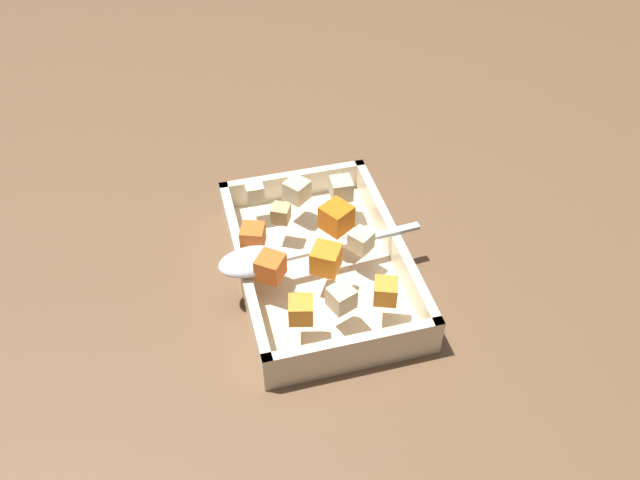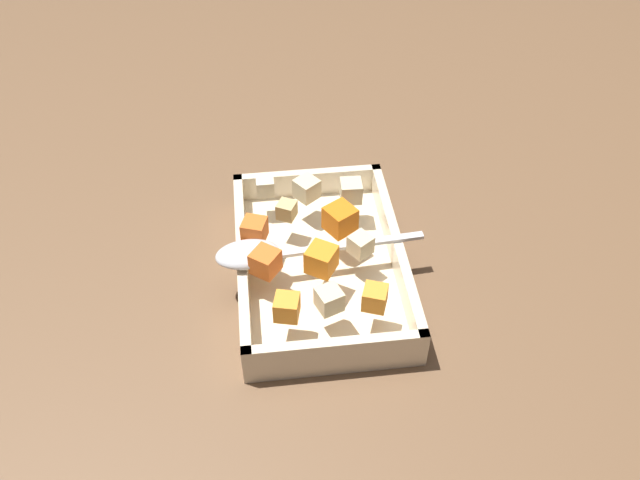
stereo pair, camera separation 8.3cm
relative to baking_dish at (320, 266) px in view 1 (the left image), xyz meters
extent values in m
plane|color=brown|center=(0.01, -0.02, -0.02)|extent=(4.00, 4.00, 0.00)
cube|color=beige|center=(0.00, 0.00, -0.01)|extent=(0.31, 0.21, 0.01)
cube|color=beige|center=(0.00, -0.10, 0.02)|extent=(0.31, 0.01, 0.04)
cube|color=beige|center=(0.00, 0.10, 0.02)|extent=(0.31, 0.01, 0.04)
cube|color=beige|center=(-0.15, 0.00, 0.02)|extent=(0.01, 0.21, 0.04)
cube|color=beige|center=(0.15, 0.00, 0.02)|extent=(0.01, 0.21, 0.04)
cube|color=orange|center=(-0.04, 0.00, 0.05)|extent=(0.04, 0.04, 0.03)
cube|color=orange|center=(0.02, 0.08, 0.05)|extent=(0.04, 0.04, 0.03)
cube|color=orange|center=(-0.03, 0.07, 0.05)|extent=(0.04, 0.04, 0.03)
cube|color=orange|center=(-0.11, 0.05, 0.05)|extent=(0.03, 0.03, 0.03)
cube|color=orange|center=(-0.10, -0.05, 0.05)|extent=(0.03, 0.03, 0.03)
cube|color=orange|center=(0.03, -0.03, 0.05)|extent=(0.05, 0.05, 0.03)
cube|color=beige|center=(-0.02, -0.05, 0.05)|extent=(0.03, 0.03, 0.02)
cube|color=beige|center=(-0.10, 0.00, 0.05)|extent=(0.03, 0.03, 0.03)
cube|color=beige|center=(0.11, 0.06, 0.05)|extent=(0.02, 0.02, 0.02)
cube|color=tan|center=(0.06, 0.04, 0.05)|extent=(0.03, 0.03, 0.02)
cube|color=beige|center=(0.10, 0.01, 0.05)|extent=(0.04, 0.04, 0.03)
cube|color=beige|center=(0.08, -0.05, 0.05)|extent=(0.03, 0.03, 0.03)
ellipsoid|color=silver|center=(-0.01, 0.09, 0.05)|extent=(0.05, 0.08, 0.02)
cube|color=silver|center=(0.00, -0.04, 0.04)|extent=(0.02, 0.18, 0.01)
camera|label=1|loc=(-0.57, 0.15, 0.62)|focal=37.69mm
camera|label=2|loc=(-0.59, 0.07, 0.62)|focal=37.69mm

